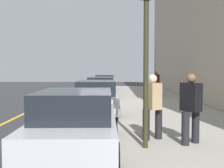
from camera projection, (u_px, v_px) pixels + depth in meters
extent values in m
plane|color=#333335|center=(100.00, 102.00, 16.96)|extent=(56.00, 56.00, 0.00)
cube|color=#A39E93|center=(153.00, 101.00, 16.92)|extent=(28.00, 4.60, 0.15)
cube|color=gold|center=(49.00, 102.00, 16.99)|extent=(28.00, 0.14, 0.01)
cube|color=white|center=(112.00, 95.00, 20.57)|extent=(4.97, 0.56, 0.22)
cylinder|color=black|center=(52.00, 129.00, 7.69)|extent=(0.65, 0.24, 0.64)
cylinder|color=black|center=(112.00, 129.00, 7.72)|extent=(0.65, 0.24, 0.64)
cylinder|color=black|center=(23.00, 160.00, 5.03)|extent=(0.65, 0.24, 0.64)
cylinder|color=black|center=(114.00, 159.00, 5.06)|extent=(0.65, 0.24, 0.64)
cube|color=#B7BABF|center=(76.00, 129.00, 6.36)|extent=(4.35, 1.91, 0.64)
cube|color=black|center=(75.00, 104.00, 6.11)|extent=(2.28, 1.66, 0.60)
cylinder|color=black|center=(80.00, 104.00, 13.40)|extent=(0.65, 0.24, 0.64)
cylinder|color=black|center=(114.00, 104.00, 13.45)|extent=(0.65, 0.24, 0.64)
cylinder|color=black|center=(74.00, 113.00, 10.62)|extent=(0.65, 0.24, 0.64)
cylinder|color=black|center=(117.00, 112.00, 10.66)|extent=(0.65, 0.24, 0.64)
cube|color=white|center=(96.00, 101.00, 12.02)|extent=(4.57, 1.96, 0.64)
cube|color=black|center=(96.00, 88.00, 11.76)|extent=(2.40, 1.68, 0.60)
cylinder|color=black|center=(91.00, 93.00, 19.63)|extent=(0.64, 0.23, 0.64)
cylinder|color=black|center=(114.00, 93.00, 19.60)|extent=(0.64, 0.23, 0.64)
cylinder|color=black|center=(86.00, 97.00, 16.74)|extent=(0.64, 0.23, 0.64)
cylinder|color=black|center=(114.00, 97.00, 16.71)|extent=(0.64, 0.23, 0.64)
cube|color=black|center=(101.00, 91.00, 18.16)|extent=(4.69, 1.84, 0.64)
cube|color=black|center=(101.00, 82.00, 17.89)|extent=(2.44, 1.62, 0.60)
cylinder|color=black|center=(97.00, 87.00, 26.64)|extent=(0.64, 0.22, 0.64)
cylinder|color=black|center=(114.00, 87.00, 26.61)|extent=(0.64, 0.22, 0.64)
cylinder|color=black|center=(95.00, 89.00, 23.82)|extent=(0.64, 0.22, 0.64)
cylinder|color=black|center=(114.00, 89.00, 23.79)|extent=(0.64, 0.22, 0.64)
cube|color=#383A3D|center=(105.00, 85.00, 25.20)|extent=(4.57, 1.83, 0.64)
cube|color=black|center=(105.00, 78.00, 24.94)|extent=(2.38, 1.61, 0.60)
cylinder|color=black|center=(154.00, 90.00, 19.41)|extent=(0.19, 0.19, 0.81)
cylinder|color=black|center=(158.00, 90.00, 19.12)|extent=(0.19, 0.19, 0.81)
cube|color=maroon|center=(156.00, 79.00, 19.23)|extent=(0.53, 0.54, 0.69)
sphere|color=brown|center=(156.00, 73.00, 19.20)|extent=(0.23, 0.23, 0.23)
cylinder|color=black|center=(146.00, 125.00, 7.10)|extent=(0.19, 0.19, 0.81)
cylinder|color=black|center=(159.00, 124.00, 7.24)|extent=(0.19, 0.19, 0.81)
cube|color=tan|center=(153.00, 96.00, 7.13)|extent=(0.54, 0.45, 0.69)
sphere|color=beige|center=(153.00, 79.00, 7.11)|extent=(0.22, 0.22, 0.22)
cylinder|color=black|center=(196.00, 127.00, 6.84)|extent=(0.19, 0.19, 0.82)
cylinder|color=black|center=(185.00, 128.00, 6.62)|extent=(0.19, 0.19, 0.82)
cube|color=black|center=(191.00, 97.00, 6.69)|extent=(0.55, 0.51, 0.70)
sphere|color=brown|center=(191.00, 78.00, 6.66)|extent=(0.23, 0.23, 0.23)
cylinder|color=#2D2D19|center=(146.00, 74.00, 6.33)|extent=(0.12, 0.12, 3.46)
cube|color=black|center=(155.00, 91.00, 19.70)|extent=(0.34, 0.22, 0.56)
cylinder|color=#4C4C4C|center=(155.00, 85.00, 19.67)|extent=(0.03, 0.03, 0.36)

